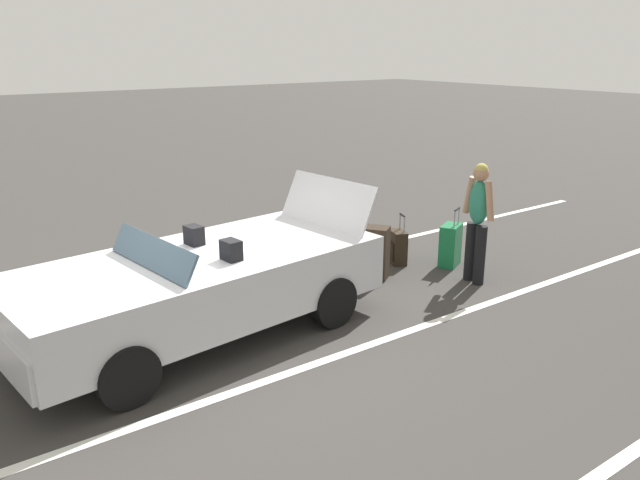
% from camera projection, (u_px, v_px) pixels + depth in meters
% --- Properties ---
extents(ground_plane, '(80.00, 80.00, 0.00)m').
position_uv_depth(ground_plane, '(201.00, 335.00, 7.16)').
color(ground_plane, '#383533').
extents(lot_line_near, '(18.00, 0.12, 0.01)m').
position_uv_depth(lot_line_near, '(154.00, 297.00, 8.22)').
color(lot_line_near, silver).
rests_on(lot_line_near, ground_plane).
extents(lot_line_mid, '(18.00, 0.12, 0.01)m').
position_uv_depth(lot_line_mid, '(262.00, 383.00, 6.14)').
color(lot_line_mid, silver).
rests_on(lot_line_mid, ground_plane).
extents(convertible_car, '(4.34, 2.20, 1.51)m').
position_uv_depth(convertible_car, '(182.00, 290.00, 6.85)').
color(convertible_car, silver).
rests_on(convertible_car, ground_plane).
extents(suitcase_large_black, '(0.50, 0.55, 0.74)m').
position_uv_depth(suitcase_large_black, '(371.00, 252.00, 8.81)').
color(suitcase_large_black, '#2D2319').
rests_on(suitcase_large_black, ground_plane).
extents(suitcase_medium_bright, '(0.47, 0.39, 0.88)m').
position_uv_depth(suitcase_medium_bright, '(450.00, 245.00, 9.32)').
color(suitcase_medium_bright, '#19723F').
rests_on(suitcase_medium_bright, ground_plane).
extents(suitcase_small_carryon, '(0.32, 0.39, 0.75)m').
position_uv_depth(suitcase_small_carryon, '(397.00, 247.00, 9.42)').
color(suitcase_small_carryon, '#2D2319').
rests_on(suitcase_small_carryon, ground_plane).
extents(traveler_person, '(0.27, 0.61, 1.65)m').
position_uv_depth(traveler_person, '(478.00, 217.00, 8.49)').
color(traveler_person, black).
rests_on(traveler_person, ground_plane).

